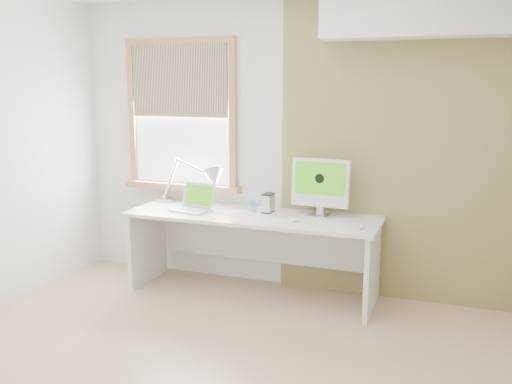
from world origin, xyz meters
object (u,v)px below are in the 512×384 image
at_px(laptop, 194,204).
at_px(desk, 254,234).
at_px(desk_lamp, 204,181).
at_px(external_drive, 268,203).
at_px(imac, 320,184).

bearing_deg(laptop, desk, 7.89).
height_order(desk, desk_lamp, desk_lamp).
bearing_deg(desk, laptop, -172.11).
xyz_separation_m(laptop, external_drive, (0.65, 0.14, 0.03)).
bearing_deg(laptop, desk_lamp, 94.63).
relative_size(external_drive, imac, 0.34).
xyz_separation_m(desk, desk_lamp, (-0.57, 0.18, 0.42)).
distance_m(desk_lamp, laptop, 0.31).
distance_m(laptop, external_drive, 0.67).
xyz_separation_m(desk_lamp, imac, (1.13, -0.08, 0.05)).
relative_size(desk, desk_lamp, 2.88).
relative_size(laptop, imac, 0.76).
bearing_deg(desk_lamp, laptop, -85.37).
relative_size(desk_lamp, imac, 1.51).
height_order(external_drive, imac, imac).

